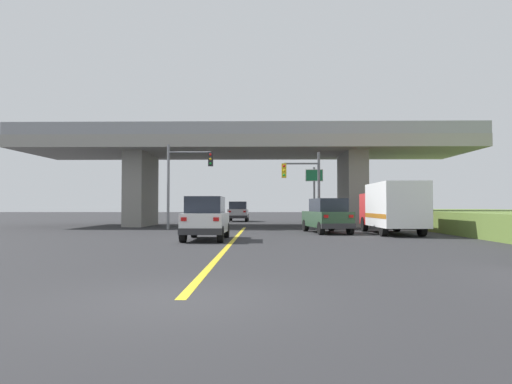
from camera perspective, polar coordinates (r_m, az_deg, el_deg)
The scene contains 10 objects.
ground at distance 36.85m, azimuth -1.21°, elevation -4.20°, with size 160.00×160.00×0.00m, color #2B2B2D.
overpass_bridge at distance 37.01m, azimuth -1.21°, elevation 4.24°, with size 34.63×9.16×7.55m.
lane_divider_stripe at distance 20.96m, azimuth -2.90°, elevation -6.07°, with size 0.20×26.07×0.01m, color yellow.
suv_lead at distance 21.69m, azimuth -6.19°, elevation -3.25°, with size 1.89×4.34×2.02m.
suv_crossing at distance 27.43m, azimuth 8.75°, elevation -2.91°, with size 2.56×4.94×2.02m.
box_truck at distance 27.18m, azimuth 16.45°, elevation -1.79°, with size 2.33×6.78×2.85m.
sedan_oncoming at distance 47.22m, azimuth -2.20°, elevation -2.42°, with size 2.00×4.35×2.02m.
traffic_signal_nearside at distance 31.04m, azimuth 6.18°, elevation 1.32°, with size 2.58×0.36×5.20m.
traffic_signal_farside at distance 31.72m, azimuth -8.98°, elevation 2.16°, with size 3.13×0.36×5.77m.
highway_sign at distance 34.21m, azimuth 7.21°, elevation 0.93°, with size 1.29×0.17×4.44m.
Camera 1 is at (1.42, -7.82, 1.60)m, focal length 32.40 mm.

